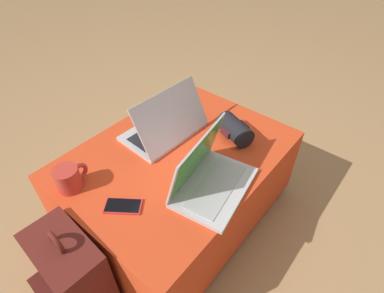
% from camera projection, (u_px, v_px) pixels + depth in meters
% --- Properties ---
extents(ground_plane, '(14.00, 14.00, 0.00)m').
position_uv_depth(ground_plane, '(180.00, 210.00, 1.57)').
color(ground_plane, tan).
extents(ottoman, '(0.97, 0.73, 0.41)m').
position_uv_depth(ottoman, '(178.00, 184.00, 1.43)').
color(ottoman, maroon).
rests_on(ottoman, ground_plane).
extents(laptop_near, '(0.37, 0.28, 0.23)m').
position_uv_depth(laptop_near, '(209.00, 177.00, 1.12)').
color(laptop_near, silver).
rests_on(laptop_near, ottoman).
extents(laptop_far, '(0.37, 0.25, 0.22)m').
position_uv_depth(laptop_far, '(166.00, 126.00, 1.36)').
color(laptop_far, silver).
rests_on(laptop_far, ottoman).
extents(cell_phone, '(0.13, 0.15, 0.01)m').
position_uv_depth(cell_phone, '(123.00, 206.00, 1.08)').
color(cell_phone, red).
rests_on(cell_phone, ottoman).
extents(backpack, '(0.22, 0.29, 0.50)m').
position_uv_depth(backpack, '(74.00, 281.00, 1.08)').
color(backpack, '#5B1E19').
rests_on(backpack, ground_plane).
extents(wrist_brace, '(0.15, 0.19, 0.09)m').
position_uv_depth(wrist_brace, '(235.00, 129.00, 1.34)').
color(wrist_brace, black).
rests_on(wrist_brace, ottoman).
extents(coffee_mug, '(0.13, 0.09, 0.10)m').
position_uv_depth(coffee_mug, '(69.00, 178.00, 1.12)').
color(coffee_mug, red).
rests_on(coffee_mug, ottoman).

